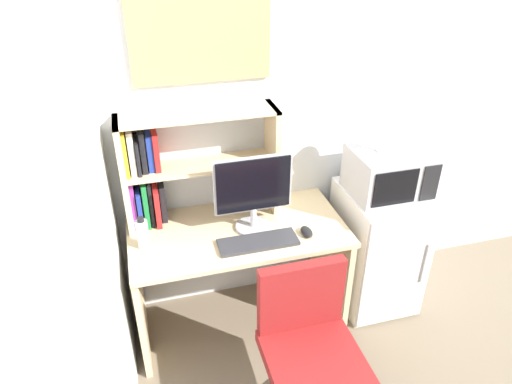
{
  "coord_description": "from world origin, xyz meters",
  "views": [
    {
      "loc": [
        -1.41,
        -2.47,
        2.28
      ],
      "look_at": [
        -0.83,
        -0.35,
        0.98
      ],
      "focal_mm": 32.81,
      "sensor_mm": 36.0,
      "label": 1
    }
  ],
  "objects": [
    {
      "name": "wall_back",
      "position": [
        0.4,
        0.02,
        1.3
      ],
      "size": [
        6.4,
        0.04,
        2.6
      ],
      "primitive_type": "cube",
      "color": "silver",
      "rests_on": "ground_plane"
    },
    {
      "name": "wall_left",
      "position": [
        -1.62,
        -1.6,
        1.3
      ],
      "size": [
        0.04,
        4.4,
        2.6
      ],
      "primitive_type": "cube",
      "color": "silver",
      "rests_on": "ground_plane"
    },
    {
      "name": "desk",
      "position": [
        -0.93,
        -0.32,
        0.51
      ],
      "size": [
        1.24,
        0.64,
        0.73
      ],
      "color": "beige",
      "rests_on": "ground_plane"
    },
    {
      "name": "hutch_bookshelf",
      "position": [
        -1.24,
        -0.11,
        1.07
      ],
      "size": [
        0.88,
        0.23,
        0.65
      ],
      "color": "beige",
      "rests_on": "desk"
    },
    {
      "name": "monitor",
      "position": [
        -0.84,
        -0.33,
        0.98
      ],
      "size": [
        0.44,
        0.21,
        0.45
      ],
      "color": "#B7B7BC",
      "rests_on": "desk"
    },
    {
      "name": "keyboard",
      "position": [
        -0.85,
        -0.48,
        0.74
      ],
      "size": [
        0.44,
        0.15,
        0.02
      ],
      "primitive_type": "cube",
      "color": "#333338",
      "rests_on": "desk"
    },
    {
      "name": "computer_mouse",
      "position": [
        -0.57,
        -0.47,
        0.75
      ],
      "size": [
        0.06,
        0.11,
        0.04
      ],
      "primitive_type": "ellipsoid",
      "color": "black",
      "rests_on": "desk"
    },
    {
      "name": "water_bottle",
      "position": [
        -1.46,
        -0.34,
        0.82
      ],
      "size": [
        0.07,
        0.07,
        0.19
      ],
      "color": "silver",
      "rests_on": "desk"
    },
    {
      "name": "mini_fridge",
      "position": [
        0.0,
        -0.32,
        0.41
      ],
      "size": [
        0.47,
        0.55,
        0.83
      ],
      "color": "white",
      "rests_on": "ground_plane"
    },
    {
      "name": "microwave",
      "position": [
        0.0,
        -0.31,
        0.97
      ],
      "size": [
        0.45,
        0.37,
        0.28
      ],
      "color": "#ADADB2",
      "rests_on": "mini_fridge"
    },
    {
      "name": "desk_fan",
      "position": [
        -0.04,
        -0.32,
        1.26
      ],
      "size": [
        0.16,
        0.11,
        0.27
      ],
      "color": "silver",
      "rests_on": "microwave"
    },
    {
      "name": "desk_chair",
      "position": [
        -0.74,
        -1.02,
        0.37
      ],
      "size": [
        0.53,
        0.53,
        0.86
      ],
      "color": "black",
      "rests_on": "ground_plane"
    },
    {
      "name": "wall_corkboard",
      "position": [
        -1.03,
        -0.01,
        1.74
      ],
      "size": [
        0.74,
        0.02,
        0.46
      ],
      "primitive_type": "cube",
      "color": "tan"
    }
  ]
}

